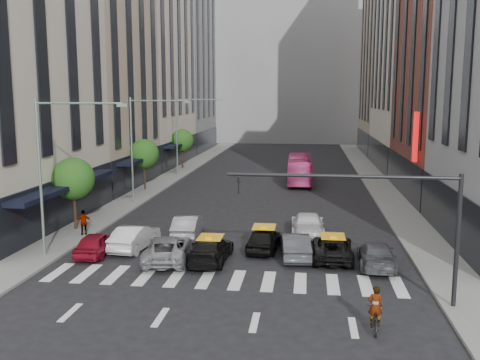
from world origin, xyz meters
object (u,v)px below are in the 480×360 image
(taxi_left, at_px, (211,250))
(motorcycle, at_px, (375,321))
(streetlamp_mid, at_px, (142,135))
(taxi_center, at_px, (264,239))
(bus, at_px, (300,169))
(streetlamp_near, at_px, (55,156))
(streetlamp_far, at_px, (185,125))
(car_red, at_px, (96,244))
(pedestrian_far, at_px, (84,222))
(car_white_front, at_px, (135,237))

(taxi_left, height_order, motorcycle, taxi_left)
(streetlamp_mid, height_order, taxi_center, streetlamp_mid)
(streetlamp_mid, relative_size, bus, 0.85)
(streetlamp_mid, xyz_separation_m, motorcycle, (16.84, -23.73, -5.46))
(streetlamp_near, distance_m, streetlamp_far, 32.00)
(car_red, distance_m, taxi_left, 6.92)
(motorcycle, bearing_deg, streetlamp_far, -64.29)
(bus, bearing_deg, taxi_left, 79.75)
(taxi_left, xyz_separation_m, pedestrian_far, (-9.28, 4.23, 0.28))
(streetlamp_far, xyz_separation_m, motorcycle, (16.84, -39.73, -5.46))
(car_red, bearing_deg, bus, -114.69)
(car_red, xyz_separation_m, taxi_center, (9.70, 2.18, 0.04))
(streetlamp_near, relative_size, bus, 0.85)
(streetlamp_mid, relative_size, taxi_left, 1.85)
(pedestrian_far, bearing_deg, taxi_center, 143.58)
(taxi_center, bearing_deg, bus, -87.87)
(taxi_left, height_order, taxi_center, taxi_center)
(streetlamp_far, relative_size, bus, 0.85)
(streetlamp_mid, xyz_separation_m, taxi_center, (11.58, -13.10, -5.18))
(streetlamp_far, relative_size, motorcycle, 5.30)
(taxi_center, distance_m, motorcycle, 11.87)
(pedestrian_far, bearing_deg, bus, -148.22)
(taxi_center, bearing_deg, car_red, 18.52)
(taxi_left, relative_size, pedestrian_far, 2.91)
(streetlamp_near, height_order, car_white_front, streetlamp_near)
(streetlamp_far, height_order, car_red, streetlamp_far)
(pedestrian_far, bearing_deg, motorcycle, 116.00)
(motorcycle, bearing_deg, bus, -81.68)
(streetlamp_mid, bearing_deg, streetlamp_far, 90.00)
(motorcycle, relative_size, pedestrian_far, 1.02)
(bus, distance_m, motorcycle, 36.80)
(streetlamp_mid, relative_size, pedestrian_far, 5.39)
(motorcycle, bearing_deg, taxi_left, -42.14)
(taxi_left, distance_m, motorcycle, 11.38)
(streetlamp_far, distance_m, motorcycle, 43.50)
(streetlamp_near, xyz_separation_m, bus, (13.27, 28.88, -4.43))
(streetlamp_near, relative_size, pedestrian_far, 5.39)
(car_white_front, bearing_deg, streetlamp_mid, -68.81)
(streetlamp_near, bearing_deg, car_white_front, 30.98)
(taxi_left, height_order, pedestrian_far, pedestrian_far)
(car_red, xyz_separation_m, taxi_left, (6.90, -0.42, 0.02))
(streetlamp_mid, distance_m, streetlamp_far, 16.00)
(streetlamp_far, relative_size, car_red, 2.23)
(car_white_front, xyz_separation_m, bus, (9.54, 26.64, 0.72))
(streetlamp_near, distance_m, streetlamp_mid, 16.00)
(streetlamp_near, bearing_deg, taxi_center, 14.08)
(taxi_left, xyz_separation_m, motorcycle, (8.06, -8.03, -0.26))
(taxi_center, height_order, bus, bus)
(streetlamp_mid, distance_m, pedestrian_far, 12.49)
(car_white_front, distance_m, pedestrian_far, 4.81)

